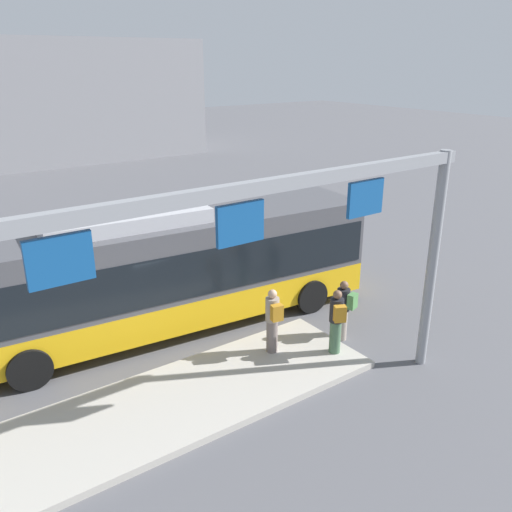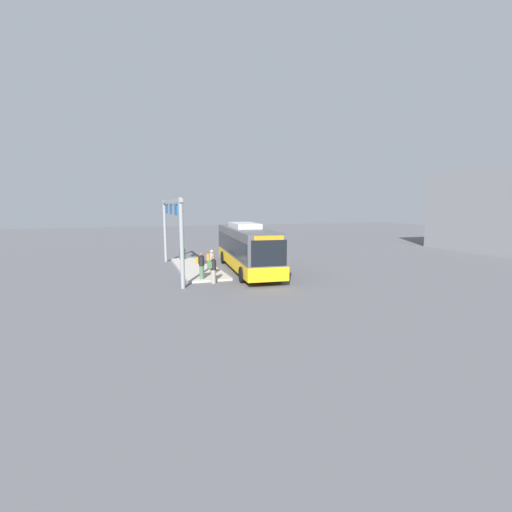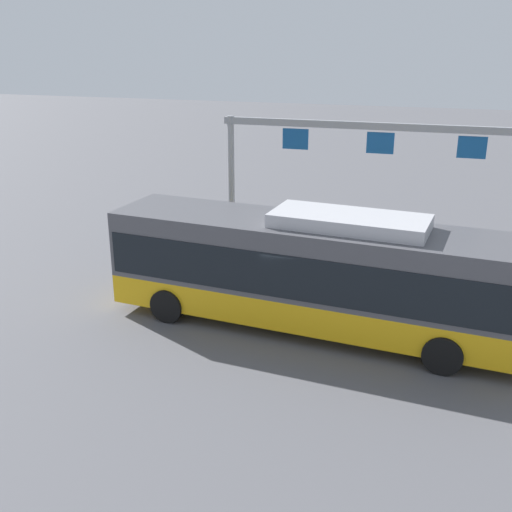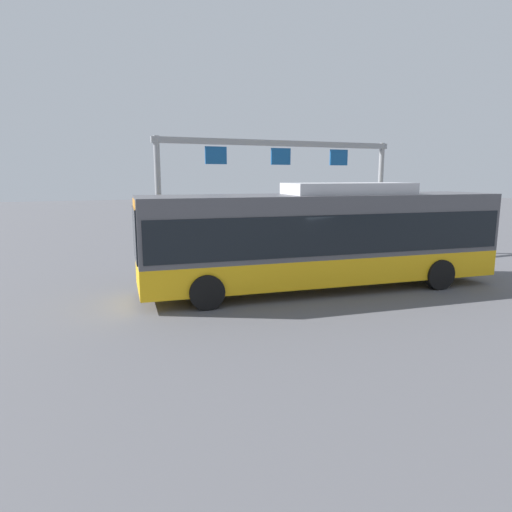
# 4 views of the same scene
# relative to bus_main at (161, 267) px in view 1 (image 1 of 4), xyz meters

# --- Properties ---
(ground_plane) EXTENTS (120.00, 120.00, 0.00)m
(ground_plane) POSITION_rel_bus_main_xyz_m (0.01, -0.00, -1.81)
(ground_plane) COLOR #56565B
(platform_curb) EXTENTS (10.00, 2.80, 0.16)m
(platform_curb) POSITION_rel_bus_main_xyz_m (-1.79, -3.39, -1.73)
(platform_curb) COLOR #B2ADA3
(platform_curb) RESTS_ON ground
(bus_main) EXTENTS (11.94, 3.58, 3.46)m
(bus_main) POSITION_rel_bus_main_xyz_m (0.00, 0.00, 0.00)
(bus_main) COLOR #EAAD14
(bus_main) RESTS_ON ground
(person_boarding) EXTENTS (0.51, 0.60, 1.67)m
(person_boarding) POSITION_rel_bus_main_xyz_m (2.72, -3.90, -0.76)
(person_boarding) COLOR #476B4C
(person_boarding) RESTS_ON platform_curb
(person_waiting_near) EXTENTS (0.45, 0.59, 1.67)m
(person_waiting_near) POSITION_rel_bus_main_xyz_m (3.54, -3.32, -0.92)
(person_waiting_near) COLOR gray
(person_waiting_near) RESTS_ON ground
(person_waiting_mid) EXTENTS (0.41, 0.57, 1.67)m
(person_waiting_mid) POSITION_rel_bus_main_xyz_m (1.48, -2.97, -0.76)
(person_waiting_mid) COLOR slate
(person_waiting_mid) RESTS_ON platform_curb
(platform_sign_gantry) EXTENTS (10.96, 0.24, 5.20)m
(platform_sign_gantry) POSITION_rel_bus_main_xyz_m (-0.96, -5.27, 2.02)
(platform_sign_gantry) COLOR gray
(platform_sign_gantry) RESTS_ON ground
(station_building) EXTENTS (23.93, 8.00, 8.32)m
(station_building) POSITION_rel_bus_main_xyz_m (3.71, 28.46, 2.35)
(station_building) COLOR gray
(station_building) RESTS_ON ground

